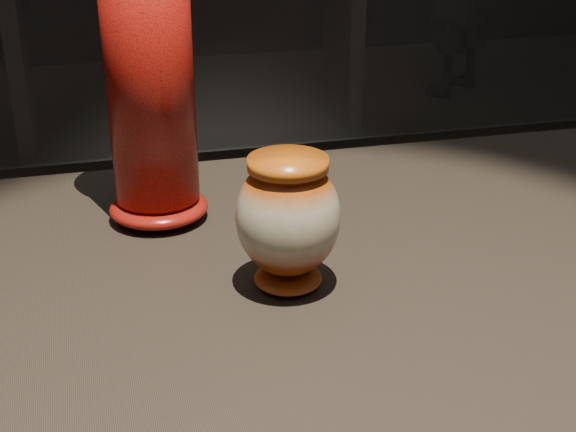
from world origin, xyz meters
name	(u,v)px	position (x,y,z in m)	size (l,w,h in m)	color
display_plinth	(379,420)	(0.00, 0.00, 0.63)	(2.00, 0.80, 0.90)	black
main_vase	(288,218)	(-0.15, -0.05, 0.99)	(0.15, 0.15, 0.16)	maroon
tall_vase	(149,71)	(-0.28, 0.18, 1.11)	(0.14, 0.14, 0.44)	red
back_shelf	(186,11)	(0.18, 3.30, 0.64)	(2.00, 0.60, 0.90)	black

